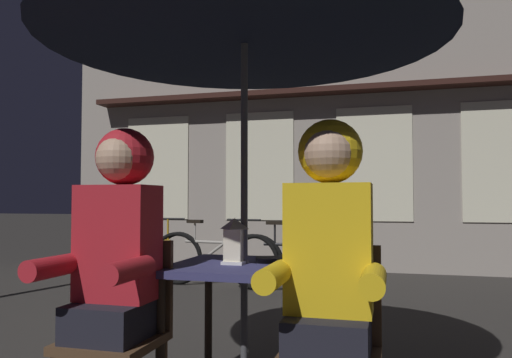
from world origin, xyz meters
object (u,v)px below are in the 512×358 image
at_px(person_left_hooded, 115,248).
at_px(book, 276,259).
at_px(person_right_hooded, 329,254).
at_px(bicycle_nearest, 139,256).
at_px(patio_umbrella, 244,8).
at_px(lantern, 235,240).
at_px(cafe_table, 244,284).
at_px(chair_left, 121,325).
at_px(bicycle_third, 299,262).
at_px(bicycle_second, 215,258).
at_px(chair_right, 331,341).

relative_size(person_left_hooded, book, 7.00).
height_order(person_right_hooded, book, person_right_hooded).
relative_size(person_left_hooded, person_right_hooded, 1.00).
height_order(bicycle_nearest, book, bicycle_nearest).
height_order(person_right_hooded, bicycle_nearest, person_right_hooded).
relative_size(patio_umbrella, bicycle_nearest, 1.37).
xyz_separation_m(patio_umbrella, lantern, (-0.04, -0.03, -1.20)).
distance_m(cafe_table, chair_left, 0.62).
height_order(cafe_table, bicycle_third, bicycle_third).
xyz_separation_m(lantern, book, (0.18, 0.14, -0.11)).
xyz_separation_m(person_left_hooded, book, (0.62, 0.54, -0.09)).
height_order(bicycle_second, book, bicycle_second).
bearing_deg(bicycle_nearest, cafe_table, -54.11).
bearing_deg(chair_left, lantern, 38.06).
xyz_separation_m(chair_left, bicycle_nearest, (-1.93, 3.70, -0.14)).
relative_size(cafe_table, bicycle_second, 0.44).
height_order(person_right_hooded, bicycle_third, person_right_hooded).
bearing_deg(bicycle_nearest, book, -51.62).
relative_size(patio_umbrella, bicycle_third, 1.37).
height_order(chair_left, person_left_hooded, person_left_hooded).
bearing_deg(cafe_table, bicycle_nearest, 125.89).
distance_m(patio_umbrella, lantern, 1.20).
bearing_deg(cafe_table, person_right_hooded, -41.57).
distance_m(lantern, person_right_hooded, 0.66).
relative_size(person_right_hooded, bicycle_second, 0.84).
xyz_separation_m(cafe_table, lantern, (-0.04, -0.03, 0.22)).
bearing_deg(cafe_table, lantern, -148.06).
bearing_deg(chair_left, chair_right, 0.00).
bearing_deg(lantern, bicycle_third, 94.79).
distance_m(chair_left, chair_right, 0.96).
bearing_deg(person_left_hooded, bicycle_third, 87.47).
relative_size(person_left_hooded, bicycle_nearest, 0.83).
distance_m(patio_umbrella, chair_left, 1.68).
bearing_deg(lantern, person_left_hooded, -137.61).
relative_size(chair_left, book, 4.35).
height_order(patio_umbrella, lantern, patio_umbrella).
xyz_separation_m(bicycle_second, bicycle_third, (1.06, -0.08, 0.00)).
xyz_separation_m(patio_umbrella, person_left_hooded, (-0.48, -0.43, -1.21)).
bearing_deg(bicycle_nearest, bicycle_third, -2.12).
relative_size(lantern, person_left_hooded, 0.17).
bearing_deg(lantern, cafe_table, 31.94).
distance_m(patio_umbrella, person_left_hooded, 1.37).
distance_m(person_right_hooded, book, 0.65).
xyz_separation_m(lantern, bicycle_nearest, (-2.36, 3.35, -0.51)).
xyz_separation_m(cafe_table, chair_left, (-0.48, -0.37, -0.15)).
distance_m(patio_umbrella, bicycle_nearest, 4.45).
relative_size(lantern, bicycle_nearest, 0.14).
bearing_deg(bicycle_second, person_right_hooded, -63.70).
xyz_separation_m(chair_left, person_right_hooded, (0.96, -0.06, 0.36)).
bearing_deg(bicycle_nearest, chair_left, -62.46).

